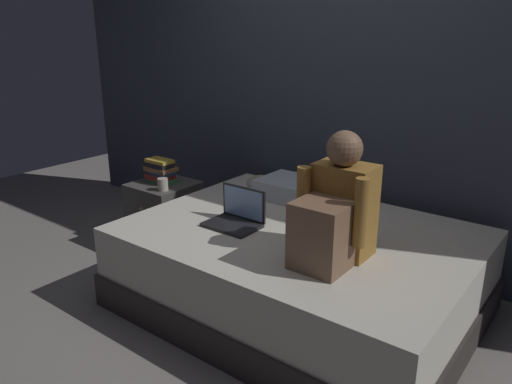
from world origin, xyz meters
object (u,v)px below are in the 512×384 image
laptop (237,216)px  bed (299,269)px  mug (163,184)px  person_sitting (335,212)px  pillow (300,190)px  book_stack (161,171)px  clothes_pile (271,187)px  nightstand (165,215)px

laptop → bed: bearing=26.0°
laptop → mug: 0.84m
bed → person_sitting: (0.34, -0.21, 0.51)m
mug → bed: bearing=0.2°
bed → pillow: 0.63m
person_sitting → book_stack: 1.72m
book_stack → clothes_pile: 0.88m
mug → nightstand: bearing=137.3°
bed → book_stack: bearing=174.6°
nightstand → book_stack: book_stack is taller
laptop → nightstand: bearing=163.6°
bed → person_sitting: size_ratio=3.05×
mug → laptop: bearing=-11.1°
pillow → mug: (-0.88, -0.45, -0.01)m
book_stack → clothes_pile: bearing=18.4°
person_sitting → clothes_pile: 1.06m
laptop → clothes_pile: (-0.16, 0.57, 0.00)m
person_sitting → book_stack: bearing=168.5°
nightstand → pillow: size_ratio=0.93×
book_stack → clothes_pile: size_ratio=0.58×
nightstand → pillow: pillow is taller
pillow → mug: size_ratio=6.22×
pillow → mug: 0.99m
clothes_pile → book_stack: bearing=-161.6°
bed → mug: 1.21m
nightstand → pillow: bearing=18.3°
mug → clothes_pile: 0.78m
pillow → clothes_pile: bearing=-167.2°
bed → mug: bearing=-179.8°
bed → clothes_pile: bearing=141.4°
person_sitting → pillow: size_ratio=1.17×
person_sitting → mug: 1.54m
person_sitting → clothes_pile: size_ratio=1.60×
bed → nightstand: nightstand is taller
book_stack → clothes_pile: (0.83, 0.28, -0.04)m
laptop → mug: bearing=168.9°
book_stack → mug: bearing=-38.3°
laptop → mug: (-0.83, 0.16, -0.00)m
person_sitting → book_stack: person_sitting is taller
laptop → mug: size_ratio=3.56×
person_sitting → mug: person_sitting is taller
bed → clothes_pile: clothes_pile is taller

